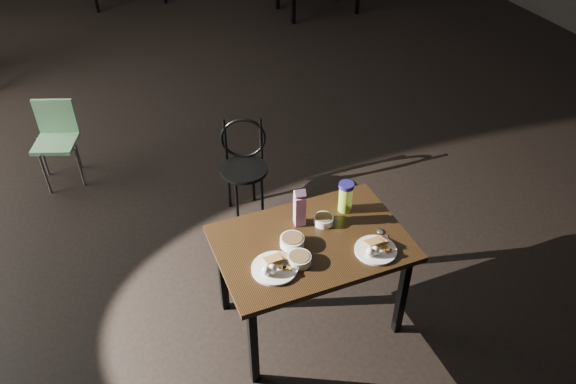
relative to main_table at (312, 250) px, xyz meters
name	(u,v)px	position (x,y,z in m)	size (l,w,h in m)	color
main_table	(312,250)	(0.00, 0.00, 0.00)	(1.20, 0.80, 0.75)	black
plate_left	(274,267)	(-0.31, -0.14, 0.10)	(0.28, 0.28, 0.09)	white
plate_right	(376,249)	(0.33, -0.23, 0.10)	(0.26, 0.26, 0.08)	white
bowl_near	(292,241)	(-0.13, 0.01, 0.11)	(0.15, 0.15, 0.06)	white
bowl_far	(324,220)	(0.14, 0.13, 0.11)	(0.13, 0.13, 0.05)	white
bowl_big	(299,259)	(-0.15, -0.14, 0.11)	(0.15, 0.15, 0.05)	white
juice_carton	(300,208)	(-0.01, 0.19, 0.21)	(0.08, 0.08, 0.28)	#7E1765
water_bottle	(346,197)	(0.33, 0.20, 0.19)	(0.12, 0.12, 0.22)	#C0EF46
spoon	(381,233)	(0.44, -0.10, 0.08)	(0.06, 0.20, 0.01)	silver
bentwood_chair	(244,160)	(-0.01, 1.35, -0.18)	(0.44, 0.43, 0.83)	black
school_chair	(56,135)	(-1.43, 2.41, -0.21)	(0.45, 0.45, 0.76)	#7EC48C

